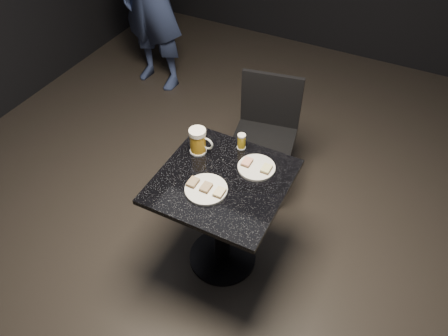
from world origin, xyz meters
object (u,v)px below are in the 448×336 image
(plate_small, at_px, (256,167))
(chair, at_px, (266,130))
(table, at_px, (222,208))
(beer_tumbler, at_px, (241,141))
(beer_mug, at_px, (198,141))
(plate_large, at_px, (206,189))

(plate_small, relative_size, chair, 0.24)
(table, bearing_deg, beer_tumbler, 93.95)
(table, xyz_separation_m, beer_mug, (-0.23, 0.14, 0.32))
(beer_tumbler, distance_m, chair, 0.58)
(plate_large, xyz_separation_m, table, (0.04, 0.11, -0.25))
(plate_large, height_order, table, plate_large)
(beer_tumbler, bearing_deg, beer_mug, -145.74)
(table, height_order, chair, chair)
(plate_small, bearing_deg, plate_large, -122.00)
(plate_small, xyz_separation_m, table, (-0.13, -0.16, -0.25))
(plate_small, height_order, beer_tumbler, beer_tumbler)
(plate_small, xyz_separation_m, beer_mug, (-0.36, -0.02, 0.07))
(chair, bearing_deg, table, -85.72)
(beer_tumbler, bearing_deg, plate_large, -93.03)
(plate_large, xyz_separation_m, chair, (-0.02, 0.90, -0.26))
(plate_large, height_order, chair, chair)
(plate_large, bearing_deg, chair, 91.17)
(chair, bearing_deg, plate_large, -88.83)
(beer_mug, bearing_deg, beer_tumbler, 34.26)
(table, height_order, beer_tumbler, beer_tumbler)
(plate_small, bearing_deg, beer_tumbler, 141.47)
(beer_tumbler, bearing_deg, table, -86.05)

